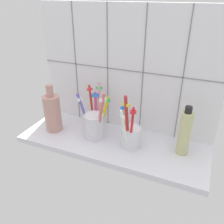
% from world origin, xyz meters
% --- Properties ---
extents(counter_slab, '(0.64, 0.22, 0.02)m').
position_xyz_m(counter_slab, '(0.00, 0.00, 0.01)').
color(counter_slab, silver).
rests_on(counter_slab, ground).
extents(tile_wall_back, '(0.64, 0.02, 0.45)m').
position_xyz_m(tile_wall_back, '(0.00, 0.12, 0.23)').
color(tile_wall_back, white).
rests_on(tile_wall_back, ground).
extents(toothbrush_cup_left, '(0.13, 0.12, 0.19)m').
position_xyz_m(toothbrush_cup_left, '(-0.07, 0.00, 0.07)').
color(toothbrush_cup_left, silver).
rests_on(toothbrush_cup_left, counter_slab).
extents(toothbrush_cup_right, '(0.08, 0.09, 0.19)m').
position_xyz_m(toothbrush_cup_right, '(0.07, -0.00, 0.07)').
color(toothbrush_cup_right, silver).
rests_on(toothbrush_cup_right, counter_slab).
extents(ceramic_vase, '(0.06, 0.06, 0.18)m').
position_xyz_m(ceramic_vase, '(-0.23, -0.01, 0.09)').
color(ceramic_vase, tan).
rests_on(ceramic_vase, counter_slab).
extents(soap_bottle, '(0.04, 0.04, 0.16)m').
position_xyz_m(soap_bottle, '(0.23, 0.03, 0.10)').
color(soap_bottle, '#C2C386').
rests_on(soap_bottle, counter_slab).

